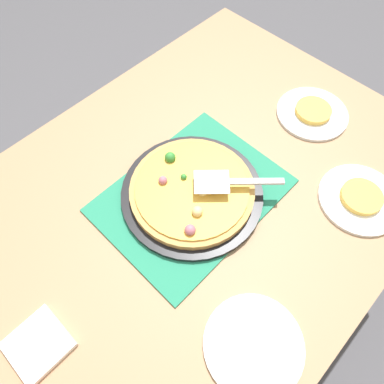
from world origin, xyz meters
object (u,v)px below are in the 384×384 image
(napkin_stack, at_px, (38,345))
(served_slice_right, at_px, (313,110))
(plate_far_right, at_px, (312,113))
(pizza_pan, at_px, (192,193))
(plate_side, at_px, (254,345))
(served_slice_left, at_px, (362,197))
(pizza, at_px, (192,190))
(plate_near_left, at_px, (360,199))
(pizza_server, at_px, (230,182))

(napkin_stack, bearing_deg, served_slice_right, 177.57)
(plate_far_right, bearing_deg, pizza_pan, -7.79)
(plate_side, relative_size, served_slice_left, 2.00)
(pizza, bearing_deg, pizza_pan, 178.62)
(plate_near_left, distance_m, plate_far_right, 0.31)
(plate_far_right, xyz_separation_m, plate_side, (0.65, 0.29, 0.00))
(pizza_pan, distance_m, served_slice_left, 0.45)
(served_slice_right, height_order, pizza_server, pizza_server)
(pizza_pan, relative_size, plate_far_right, 1.73)
(pizza, height_order, served_slice_right, pizza)
(pizza_pan, bearing_deg, pizza_server, 134.80)
(pizza_pan, distance_m, plate_side, 0.40)
(napkin_stack, bearing_deg, pizza_server, 175.37)
(pizza_pan, bearing_deg, pizza, -1.38)
(served_slice_left, bearing_deg, plate_near_left, 0.00)
(served_slice_left, bearing_deg, pizza_server, -48.06)
(pizza, distance_m, served_slice_right, 0.48)
(plate_near_left, xyz_separation_m, pizza_server, (0.24, -0.26, 0.07))
(served_slice_right, bearing_deg, served_slice_left, 58.08)
(napkin_stack, bearing_deg, served_slice_left, 159.04)
(plate_near_left, xyz_separation_m, plate_side, (0.48, 0.03, 0.00))
(plate_near_left, relative_size, served_slice_left, 2.00)
(served_slice_right, distance_m, pizza_server, 0.41)
(pizza_pan, bearing_deg, served_slice_right, 172.21)
(pizza_server, xyz_separation_m, napkin_stack, (0.57, -0.05, -0.06))
(served_slice_left, bearing_deg, plate_far_right, -121.92)
(served_slice_right, bearing_deg, plate_far_right, 0.00)
(plate_far_right, xyz_separation_m, pizza_server, (0.40, 0.00, 0.07))
(pizza_pan, height_order, plate_side, pizza_pan)
(pizza, relative_size, plate_near_left, 1.50)
(plate_side, xyz_separation_m, napkin_stack, (0.32, -0.33, 0.00))
(served_slice_left, relative_size, pizza_server, 0.57)
(pizza, xyz_separation_m, served_slice_right, (-0.47, 0.06, -0.02))
(plate_near_left, bearing_deg, pizza_pan, -47.44)
(served_slice_right, bearing_deg, plate_near_left, 58.08)
(pizza, height_order, plate_far_right, pizza)
(plate_near_left, bearing_deg, pizza, -47.38)
(pizza_pan, distance_m, plate_near_left, 0.45)
(plate_side, distance_m, served_slice_left, 0.48)
(pizza, height_order, plate_near_left, pizza)
(pizza_pan, xyz_separation_m, served_slice_right, (-0.47, 0.06, 0.01))
(served_slice_left, bearing_deg, pizza_pan, -47.44)
(pizza_pan, height_order, napkin_stack, pizza_pan)
(pizza_pan, height_order, pizza_server, pizza_server)
(plate_far_right, distance_m, served_slice_left, 0.32)
(pizza, xyz_separation_m, plate_far_right, (-0.47, 0.06, -0.03))
(served_slice_right, distance_m, napkin_stack, 0.97)
(pizza_pan, relative_size, served_slice_left, 3.45)
(served_slice_left, height_order, pizza_server, pizza_server)
(plate_far_right, relative_size, plate_side, 1.00)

